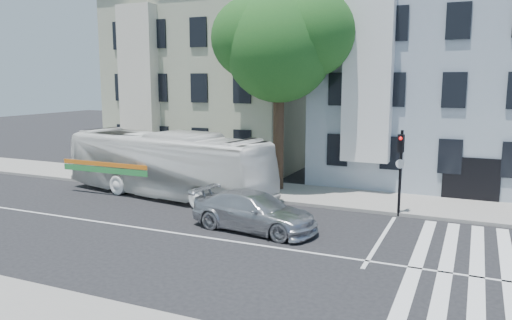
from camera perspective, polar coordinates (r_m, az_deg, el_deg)
The scene contains 9 objects.
ground at distance 19.34m, azimuth -6.83°, elevation -8.64°, with size 120.00×120.00×0.00m, color black.
sidewalk_far at distance 26.26m, azimuth 2.14°, elevation -3.63°, with size 80.00×4.00×0.15m, color gray.
building_left at distance 34.92m, azimuth -4.27°, elevation 8.52°, with size 12.00×10.00×11.00m, color #A7AA8F.
building_right at distance 30.88m, azimuth 19.52°, elevation 7.93°, with size 12.00×10.00×11.00m, color #95A5B1.
street_tree at distance 26.34m, azimuth 2.98°, elevation 13.39°, with size 7.30×5.90×11.10m.
bus at distance 25.74m, azimuth -10.17°, elevation -0.45°, with size 11.87×2.78×3.31m, color white.
sedan at distance 19.80m, azimuth -0.21°, elevation -5.87°, with size 5.21×2.12×1.51m, color #B9BBC0.
hedge at distance 27.22m, azimuth -9.27°, elevation -2.37°, with size 8.50×0.84×0.70m, color #24531B, non-canonical shape.
traffic_signal at distance 22.18m, azimuth 16.18°, elevation -0.16°, with size 0.39×0.51×3.77m.
Camera 1 is at (9.51, -15.77, 5.90)m, focal length 35.00 mm.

